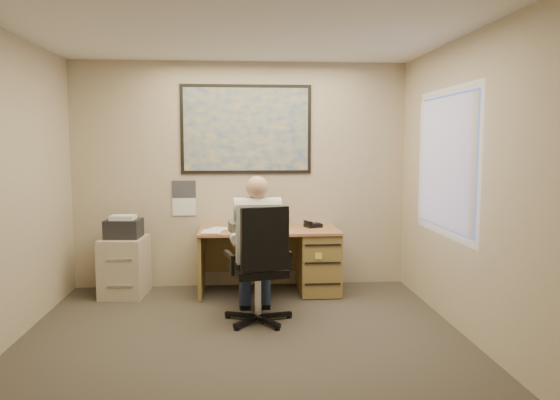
{
  "coord_description": "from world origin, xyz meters",
  "views": [
    {
      "loc": [
        -0.04,
        -4.34,
        1.74
      ],
      "look_at": [
        0.4,
        1.3,
        1.15
      ],
      "focal_mm": 35.0,
      "sensor_mm": 36.0,
      "label": 1
    }
  ],
  "objects": [
    {
      "name": "filing_cabinet",
      "position": [
        -1.34,
        1.9,
        0.4
      ],
      "size": [
        0.52,
        0.61,
        0.93
      ],
      "rotation": [
        0.0,
        0.0,
        -0.09
      ],
      "color": "#BAAE96",
      "rests_on": "ground"
    },
    {
      "name": "wall_calendar",
      "position": [
        -0.68,
        2.24,
        1.08
      ],
      "size": [
        0.28,
        0.01,
        0.42
      ],
      "primitive_type": "cube",
      "color": "white",
      "rests_on": "room_shell"
    },
    {
      "name": "person",
      "position": [
        0.15,
        0.88,
        0.71
      ],
      "size": [
        0.62,
        0.86,
        1.42
      ],
      "primitive_type": null,
      "rotation": [
        0.0,
        0.0,
        0.04
      ],
      "color": "silver",
      "rests_on": "office_chair"
    },
    {
      "name": "office_chair",
      "position": [
        0.14,
        0.8,
        0.34
      ],
      "size": [
        0.83,
        0.83,
        1.16
      ],
      "rotation": [
        0.0,
        0.0,
        0.24
      ],
      "color": "black",
      "rests_on": "ground"
    },
    {
      "name": "window_blinds",
      "position": [
        1.97,
        0.8,
        1.55
      ],
      "size": [
        0.06,
        1.4,
        1.3
      ],
      "primitive_type": null,
      "color": "beige",
      "rests_on": "room_shell"
    },
    {
      "name": "room_shell",
      "position": [
        0.0,
        0.0,
        1.35
      ],
      "size": [
        4.0,
        4.5,
        2.7
      ],
      "color": "#39342C",
      "rests_on": "ground"
    },
    {
      "name": "world_map",
      "position": [
        0.07,
        2.23,
        1.9
      ],
      "size": [
        1.56,
        0.03,
        1.06
      ],
      "primitive_type": "cube",
      "color": "#1E4C93",
      "rests_on": "room_shell"
    },
    {
      "name": "desk",
      "position": [
        0.65,
        1.9,
        0.44
      ],
      "size": [
        1.6,
        0.97,
        1.1
      ],
      "color": "#AC7549",
      "rests_on": "ground"
    }
  ]
}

